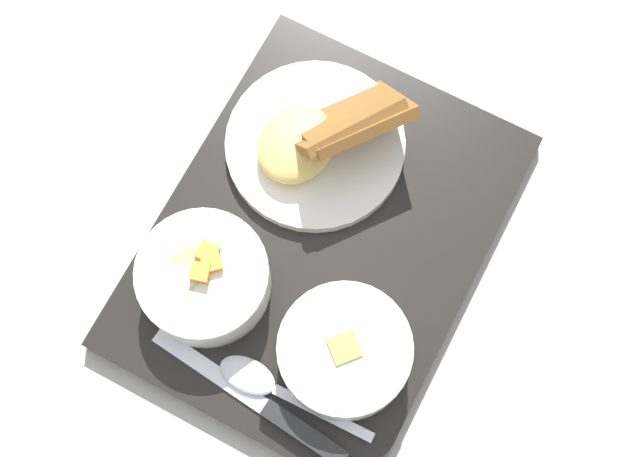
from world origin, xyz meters
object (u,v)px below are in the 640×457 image
object	(u,v)px
bowl_soup	(344,351)
bowl_salad	(204,278)
plate_main	(320,138)
spoon	(270,387)
knife	(285,420)

from	to	relation	value
bowl_soup	bowl_salad	bearing A→B (deg)	95.58
plate_main	spoon	distance (m)	0.23
bowl_soup	plate_main	size ratio (longest dim) A/B	0.66
bowl_soup	spoon	distance (m)	0.07
bowl_salad	knife	size ratio (longest dim) A/B	0.59
spoon	bowl_soup	bearing A→B (deg)	-130.62
bowl_salad	knife	xyz separation A→B (m)	(-0.06, -0.13, -0.02)
plate_main	bowl_salad	bearing A→B (deg)	176.39
bowl_salad	plate_main	bearing A→B (deg)	-3.61
bowl_soup	plate_main	bearing A→B (deg)	39.35
plate_main	knife	world-z (taller)	plate_main
bowl_salad	bowl_soup	distance (m)	0.14
bowl_salad	bowl_soup	xyz separation A→B (m)	(0.01, -0.14, -0.00)
bowl_soup	spoon	world-z (taller)	bowl_soup
bowl_salad	plate_main	size ratio (longest dim) A/B	0.67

